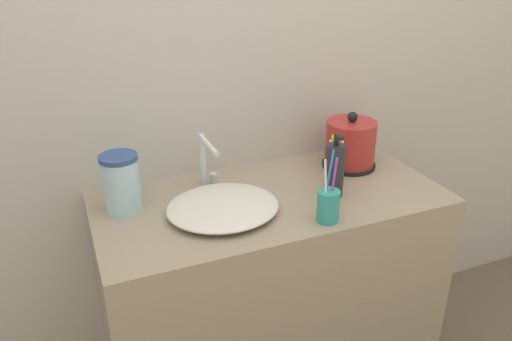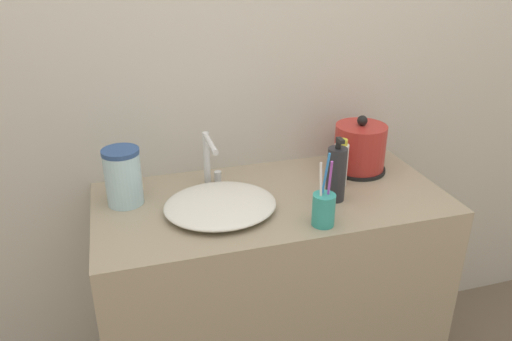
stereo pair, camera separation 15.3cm
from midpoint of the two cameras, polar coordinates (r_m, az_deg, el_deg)
name	(u,v)px [view 2 (the right image)]	position (r m, az deg, el deg)	size (l,w,h in m)	color
wall_back	(247,24)	(1.69, 1.67, 16.36)	(6.00, 0.04, 2.60)	beige
vanity_counter	(270,299)	(1.81, 4.16, -14.48)	(1.11, 0.53, 0.81)	gray
sink_basin	(220,205)	(1.49, -1.19, -4.01)	(0.34, 0.30, 0.04)	silver
faucet	(210,157)	(1.61, -2.64, 1.50)	(0.06, 0.17, 0.18)	silver
electric_kettle	(360,150)	(1.79, 14.17, 2.27)	(0.19, 0.19, 0.20)	black
toothbrush_cup	(324,208)	(1.43, 10.78, -4.36)	(0.07, 0.07, 0.22)	teal
lotion_bottle	(336,174)	(1.56, 11.93, -0.44)	(0.06, 0.06, 0.21)	#28282D
shampoo_bottle	(341,163)	(1.67, 12.25, 0.76)	(0.05, 0.05, 0.16)	white
water_pitcher	(123,177)	(1.54, -12.24, -0.77)	(0.11, 0.11, 0.18)	#B2DBEA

